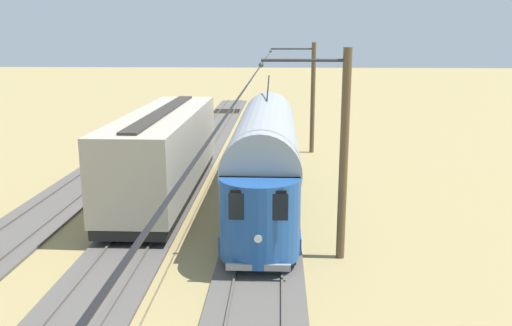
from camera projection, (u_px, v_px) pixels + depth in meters
name	position (u px, v px, depth m)	size (l,w,h in m)	color
ground_plane	(156.00, 212.00, 22.46)	(220.00, 220.00, 0.00)	#9E8956
track_streetcar_siding	(265.00, 210.00, 22.55)	(2.80, 80.00, 0.18)	#56514C
track_adjacent_siding	(157.00, 208.00, 22.75)	(2.80, 80.00, 0.18)	#56514C
track_third_siding	(52.00, 207.00, 22.95)	(2.80, 80.00, 0.18)	#56514C
vintage_streetcar	(265.00, 155.00, 22.96)	(2.65, 15.70, 5.03)	#1E4C93
boxcar_adjacent	(165.00, 151.00, 24.09)	(2.96, 12.88, 3.85)	#B2A893
catenary_pole_foreground	(312.00, 96.00, 33.31)	(2.88, 0.28, 6.89)	brown
catenary_pole_mid_near	(341.00, 152.00, 17.03)	(2.88, 0.28, 6.89)	brown
overhead_wire_run	(248.00, 88.00, 9.11)	(2.68, 54.23, 0.18)	black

